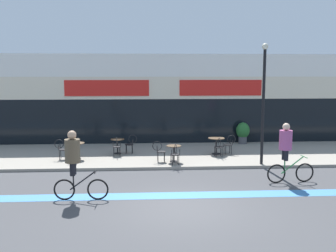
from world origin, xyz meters
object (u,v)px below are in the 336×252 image
Objects in this scene: cafe_chair_3_near at (219,146)px; bistro_table_0 at (76,147)px; cyclist_1 at (74,159)px; bistro_table_1 at (118,143)px; cyclist_0 at (287,148)px; cafe_chair_1_side at (131,143)px; cafe_chair_2_side at (159,150)px; cafe_chair_1_near at (117,145)px; planter_pot at (243,132)px; lamp_post at (264,95)px; cafe_chair_0_near at (73,150)px; bistro_table_2 at (174,150)px; bistro_table_3 at (216,142)px; cafe_chair_3_side at (229,143)px; cafe_chair_2_near at (175,153)px; cafe_chair_0_side at (61,148)px.

bistro_table_0 is at bearing 88.46° from cafe_chair_3_near.
cafe_chair_3_near is 7.79m from cyclist_1.
bistro_table_1 is at bearing 84.19° from cyclist_1.
cafe_chair_1_side is at bearing 134.04° from cyclist_0.
cafe_chair_1_side and cafe_chair_2_side have the same top height.
bistro_table_0 is 1.84m from cafe_chair_1_near.
lamp_post is (-0.40, -4.78, 2.26)m from planter_pot.
lamp_post is at bearing -95.63° from cafe_chair_0_near.
bistro_table_2 is at bearing 169.75° from lamp_post.
planter_pot is at bearing -72.13° from cafe_chair_1_near.
bistro_table_1 is 0.78× the size of cafe_chair_2_side.
cyclist_0 is at bearing -91.90° from planter_pot.
cafe_chair_3_near is at bearing -89.71° from bistro_table_3.
lamp_post reaches higher than cafe_chair_3_near.
cafe_chair_1_near is (-4.65, -0.25, -0.04)m from bistro_table_3.
cafe_chair_0_near is (-4.31, 0.11, 0.02)m from bistro_table_2.
cyclist_1 is at bearing -132.39° from bistro_table_3.
cafe_chair_3_side is (2.74, 1.47, 0.02)m from bistro_table_2.
cyclist_0 reaches higher than cafe_chair_1_side.
cafe_chair_2_near is at bearing -135.23° from bistro_table_3.
cyclist_1 reaches higher than cafe_chair_2_near.
cafe_chair_0_near and cafe_chair_3_near have the same top height.
cafe_chair_2_side is at bearing -43.97° from bistro_table_1.
bistro_table_2 is 0.63m from cafe_chair_2_near.
cafe_chair_2_near is 6.23m from planter_pot.
cafe_chair_0_side is 1.00× the size of cafe_chair_3_near.
bistro_table_2 is at bearing -121.62° from cafe_chair_1_near.
bistro_table_1 is 0.78× the size of cafe_chair_2_near.
cafe_chair_1_near and cafe_chair_1_side have the same top height.
cafe_chair_2_side is (1.91, -1.85, 0.02)m from bistro_table_1.
cafe_chair_0_side and cafe_chair_2_side have the same top height.
planter_pot is (8.36, 3.37, 0.11)m from bistro_table_0.
cafe_chair_0_near and cafe_chair_1_near have the same top height.
cafe_chair_2_side is 5.42m from cyclist_1.
bistro_table_2 is 0.32× the size of cyclist_0.
bistro_table_1 is 4.67m from bistro_table_3.
planter_pot is (6.58, 2.89, 0.12)m from cafe_chair_1_near.
cafe_chair_1_side is 1.00× the size of cafe_chair_2_side.
bistro_table_2 is at bearing -91.60° from cafe_chair_0_near.
cyclist_1 is at bearing -121.46° from cafe_chair_2_side.
planter_pot is (1.93, 3.27, 0.12)m from cafe_chair_3_near.
cafe_chair_1_near is at bearing 163.08° from lamp_post.
cafe_chair_3_side is (5.28, -0.37, 0.02)m from bistro_table_1.
cafe_chair_1_side is at bearing 24.69° from bistro_table_0.
bistro_table_0 is 4.37m from bistro_table_2.
cafe_chair_3_near is at bearing -12.17° from bistro_table_1.
cafe_chair_3_side is at bearing -79.18° from cafe_chair_0_near.
cafe_chair_3_side is at bearing 5.15° from cafe_chair_0_side.
cafe_chair_1_side is 6.38m from planter_pot.
cafe_chair_1_near is at bearing 147.17° from cafe_chair_2_side.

